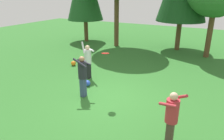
# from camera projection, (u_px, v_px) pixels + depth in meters

# --- Properties ---
(ground_plane) EXTENTS (40.00, 40.00, 0.00)m
(ground_plane) POSITION_uv_depth(u_px,v_px,m) (106.00, 98.00, 8.33)
(ground_plane) COLOR #2D6B28
(person_thrower) EXTENTS (0.67, 0.67, 1.81)m
(person_thrower) POSITION_uv_depth(u_px,v_px,m) (88.00, 59.00, 9.89)
(person_thrower) COLOR black
(person_thrower) RESTS_ON ground_plane
(person_catcher) EXTENTS (0.69, 0.67, 1.59)m
(person_catcher) POSITION_uv_depth(u_px,v_px,m) (172.00, 115.00, 5.43)
(person_catcher) COLOR #4C382D
(person_catcher) RESTS_ON ground_plane
(person_bystander) EXTENTS (0.64, 0.58, 1.67)m
(person_bystander) POSITION_uv_depth(u_px,v_px,m) (82.00, 73.00, 8.11)
(person_bystander) COLOR #38476B
(person_bystander) RESTS_ON ground_plane
(frisbee) EXTENTS (0.36, 0.36, 0.08)m
(frisbee) POSITION_uv_depth(u_px,v_px,m) (105.00, 53.00, 7.55)
(frisbee) COLOR red
(ball_white) EXTENTS (0.21, 0.21, 0.21)m
(ball_white) POSITION_uv_depth(u_px,v_px,m) (87.00, 61.00, 12.44)
(ball_white) COLOR white
(ball_white) RESTS_ON ground_plane
(ball_blue) EXTENTS (0.28, 0.28, 0.28)m
(ball_blue) POSITION_uv_depth(u_px,v_px,m) (87.00, 83.00, 9.30)
(ball_blue) COLOR blue
(ball_blue) RESTS_ON ground_plane
(ball_orange) EXTENTS (0.27, 0.27, 0.27)m
(ball_orange) POSITION_uv_depth(u_px,v_px,m) (73.00, 63.00, 11.90)
(ball_orange) COLOR orange
(ball_orange) RESTS_ON ground_plane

